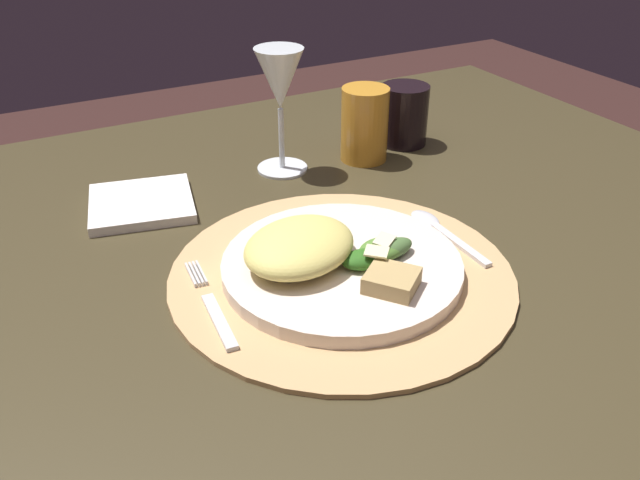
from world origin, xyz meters
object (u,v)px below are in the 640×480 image
at_px(dark_tumbler, 404,115).
at_px(dinner_plate, 342,266).
at_px(amber_tumbler, 365,124).
at_px(napkin, 141,203).
at_px(wine_glass, 280,85).
at_px(spoon, 436,227).
at_px(dining_table, 291,350).
at_px(fork, 212,307).

bearing_deg(dark_tumbler, dinner_plate, -133.88).
bearing_deg(amber_tumbler, napkin, 179.82).
height_order(napkin, wine_glass, wine_glass).
distance_m(spoon, dark_tumbler, 0.28).
bearing_deg(dining_table, wine_glass, 66.10).
relative_size(dinner_plate, dark_tumbler, 2.80).
height_order(wine_glass, amber_tumbler, wine_glass).
bearing_deg(fork, spoon, 4.85).
height_order(fork, wine_glass, wine_glass).
bearing_deg(napkin, dinner_plate, -60.06).
bearing_deg(fork, amber_tumbler, 37.61).
xyz_separation_m(dinner_plate, fork, (-0.15, 0.00, -0.01)).
relative_size(fork, spoon, 1.11).
relative_size(dinner_plate, wine_glass, 1.48).
distance_m(dinner_plate, fork, 0.15).
relative_size(dinner_plate, amber_tumbler, 2.40).
distance_m(fork, spoon, 0.30).
bearing_deg(spoon, dining_table, -179.16).
height_order(dinner_plate, amber_tumbler, amber_tumbler).
relative_size(spoon, wine_glass, 0.81).
bearing_deg(fork, napkin, 90.66).
xyz_separation_m(amber_tumbler, dark_tumbler, (0.09, 0.02, -0.01)).
relative_size(dining_table, dark_tumbler, 14.99).
height_order(spoon, dark_tumbler, dark_tumbler).
bearing_deg(fork, dining_table, 13.07).
xyz_separation_m(dining_table, wine_glass, (0.11, 0.26, 0.23)).
bearing_deg(wine_glass, amber_tumbler, -9.93).
relative_size(napkin, amber_tumbler, 1.19).
relative_size(fork, napkin, 1.22).
height_order(dining_table, dinner_plate, dinner_plate).
distance_m(dinner_plate, amber_tumbler, 0.32).
height_order(fork, spoon, spoon).
height_order(dinner_plate, wine_glass, wine_glass).
bearing_deg(fork, dinner_plate, -1.24).
height_order(wine_glass, dark_tumbler, wine_glass).
xyz_separation_m(dinner_plate, wine_glass, (0.06, 0.28, 0.11)).
height_order(dining_table, spoon, spoon).
distance_m(spoon, amber_tumbler, 0.24).
bearing_deg(dark_tumbler, fork, -146.32).
distance_m(dining_table, dark_tumbler, 0.44).
xyz_separation_m(spoon, wine_glass, (-0.09, 0.25, 0.12)).
bearing_deg(napkin, dining_table, -67.37).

